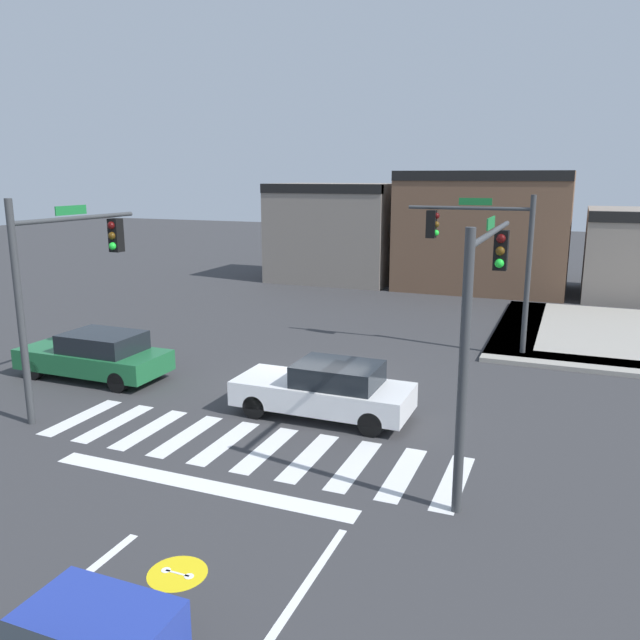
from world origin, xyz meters
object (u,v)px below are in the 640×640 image
traffic_signal_northeast (484,246)px  traffic_signal_southwest (66,267)px  car_white (326,390)px  traffic_signal_southeast (485,293)px  car_green (96,355)px

traffic_signal_northeast → traffic_signal_southwest: size_ratio=0.98×
traffic_signal_southwest → car_white: bearing=-76.8°
traffic_signal_southeast → traffic_signal_southwest: traffic_signal_southwest is taller
traffic_signal_southeast → car_white: traffic_signal_southeast is taller
car_green → traffic_signal_northeast: bearing=-144.8°
traffic_signal_northeast → car_green: 13.09m
traffic_signal_southwest → car_green: size_ratio=1.20×
traffic_signal_northeast → car_green: traffic_signal_northeast is taller
traffic_signal_northeast → traffic_signal_southwest: 13.20m
traffic_signal_southwest → car_green: (-1.01, 1.93, -3.01)m
traffic_signal_northeast → traffic_signal_southwest: (-9.41, -9.26, 0.01)m
car_white → traffic_signal_southwest: bearing=13.2°
car_green → car_white: 7.70m
traffic_signal_northeast → traffic_signal_southeast: bearing=97.9°
traffic_signal_southwest → traffic_signal_northeast: bearing=-45.4°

